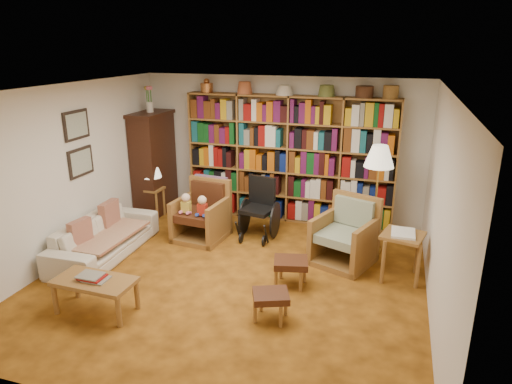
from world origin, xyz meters
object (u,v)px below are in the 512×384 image
at_px(footstool_a, 291,264).
at_px(sofa, 105,237).
at_px(side_table_papers, 402,242).
at_px(armchair_sage, 345,237).
at_px(coffee_table, 95,284).
at_px(footstool_b, 271,298).
at_px(armchair_leather, 203,214).
at_px(floor_lamp, 379,161).
at_px(wheelchair, 260,210).
at_px(side_table_lamp, 153,197).

bearing_deg(footstool_a, sofa, 178.90).
bearing_deg(footstool_a, side_table_papers, 24.96).
xyz_separation_m(sofa, armchair_sage, (3.42, 0.90, 0.08)).
height_order(sofa, footstool_a, sofa).
bearing_deg(coffee_table, footstool_b, 12.80).
relative_size(armchair_leather, floor_lamp, 0.58).
xyz_separation_m(armchair_sage, wheelchair, (-1.44, 0.49, 0.08)).
bearing_deg(sofa, side_table_papers, -83.87).
relative_size(sofa, armchair_leather, 2.04).
height_order(sofa, wheelchair, wheelchair).
relative_size(sofa, wheelchair, 2.01).
relative_size(armchair_leather, side_table_papers, 1.42).
bearing_deg(floor_lamp, armchair_sage, -129.90).
height_order(footstool_b, coffee_table, coffee_table).
relative_size(armchair_leather, wheelchair, 0.98).
relative_size(sofa, side_table_lamp, 3.57).
xyz_separation_m(armchair_leather, coffee_table, (-0.31, -2.42, -0.02)).
xyz_separation_m(floor_lamp, footstool_b, (-0.99, -2.23, -1.14)).
bearing_deg(armchair_sage, wheelchair, 161.01).
bearing_deg(wheelchair, armchair_leather, -159.98).
height_order(floor_lamp, footstool_b, floor_lamp).
distance_m(floor_lamp, footstool_a, 2.03).
bearing_deg(footstool_b, armchair_sage, 71.01).
distance_m(side_table_papers, coffee_table, 3.90).
height_order(armchair_leather, floor_lamp, floor_lamp).
distance_m(footstool_a, coffee_table, 2.41).
bearing_deg(footstool_a, floor_lamp, 56.01).
distance_m(sofa, side_table_papers, 4.25).
distance_m(armchair_sage, footstool_a, 1.12).
bearing_deg(floor_lamp, armchair_leather, -174.31).
height_order(side_table_lamp, armchair_leather, armchair_leather).
relative_size(armchair_leather, footstool_a, 1.89).
bearing_deg(side_table_lamp, wheelchair, -6.40).
height_order(armchair_sage, coffee_table, armchair_sage).
relative_size(sofa, footstool_b, 3.91).
bearing_deg(armchair_leather, footstool_b, -49.33).
relative_size(side_table_lamp, side_table_papers, 0.81).
distance_m(side_table_lamp, side_table_papers, 4.43).
relative_size(wheelchair, side_table_papers, 1.45).
distance_m(armchair_sage, coffee_table, 3.44).
height_order(sofa, floor_lamp, floor_lamp).
relative_size(side_table_papers, footstool_a, 1.33).
xyz_separation_m(side_table_lamp, armchair_leather, (1.22, -0.55, 0.00)).
height_order(armchair_leather, footstool_a, armchair_leather).
height_order(side_table_lamp, floor_lamp, floor_lamp).
bearing_deg(coffee_table, armchair_leather, 82.60).
xyz_separation_m(armchair_sage, footstool_a, (-0.57, -0.96, -0.06)).
bearing_deg(floor_lamp, side_table_papers, -62.20).
bearing_deg(coffee_table, side_table_lamp, 107.03).
bearing_deg(footstool_b, wheelchair, 109.95).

